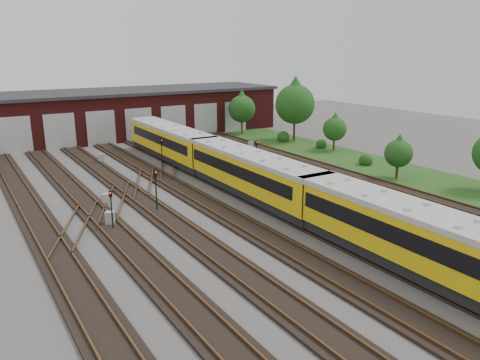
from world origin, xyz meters
TOP-DOWN VIEW (x-y plane):
  - ground at (0.00, 0.00)m, footprint 120.00×120.00m
  - track_network at (-0.17, 0.59)m, footprint 30.40×70.00m
  - maintenance_shed at (-0.01, 39.97)m, footprint 51.00×12.50m
  - grass_verge at (19.00, 10.00)m, footprint 8.00×55.00m
  - metro_train at (2.00, 5.62)m, footprint 3.13×48.75m
  - signal_mast_0 at (-9.90, 4.54)m, footprint 0.25×0.24m
  - signal_mast_1 at (-5.91, 6.47)m, footprint 0.28×0.26m
  - signal_mast_2 at (0.02, 19.39)m, footprint 0.25×0.23m
  - signal_mast_3 at (6.95, 12.10)m, footprint 0.27×0.25m
  - relay_cabinet_0 at (-9.81, 5.42)m, footprint 0.79×0.74m
  - relay_cabinet_1 at (-4.96, 24.18)m, footprint 0.77×0.71m
  - relay_cabinet_2 at (-8.75, 9.95)m, footprint 0.60×0.50m
  - relay_cabinet_3 at (9.70, 12.52)m, footprint 0.77×0.68m
  - relay_cabinet_4 at (12.93, 22.14)m, footprint 0.57×0.49m
  - tree_0 at (17.49, 31.38)m, footprint 3.85×3.85m
  - tree_1 at (20.71, 15.73)m, footprint 2.82×2.82m
  - tree_2 at (20.62, 23.30)m, footprint 5.18×5.18m
  - tree_3 at (16.94, 3.12)m, footprint 2.61×2.61m
  - bush_0 at (18.54, 8.54)m, footprint 1.45×1.45m
  - bush_1 at (19.18, 23.76)m, footprint 1.63×1.63m
  - bush_2 at (20.51, 17.70)m, footprint 1.34×1.34m

SIDE VIEW (x-z plane):
  - ground at x=0.00m, z-range 0.00..0.00m
  - grass_verge at x=19.00m, z-range 0.00..0.05m
  - track_network at x=-0.17m, z-range -0.06..0.27m
  - relay_cabinet_4 at x=12.93m, z-range 0.00..0.87m
  - relay_cabinet_2 at x=-8.75m, z-range 0.00..0.99m
  - relay_cabinet_0 at x=-9.81m, z-range 0.00..1.05m
  - relay_cabinet_1 at x=-4.96m, z-range 0.00..1.05m
  - relay_cabinet_3 at x=9.70m, z-range 0.00..1.12m
  - bush_2 at x=20.51m, z-range 0.00..1.34m
  - bush_0 at x=18.54m, z-range 0.00..1.45m
  - bush_1 at x=19.18m, z-range 0.00..1.63m
  - signal_mast_0 at x=-9.90m, z-range 0.39..3.19m
  - signal_mast_2 at x=0.02m, z-range 0.41..3.36m
  - signal_mast_3 at x=6.95m, z-range 0.44..3.69m
  - signal_mast_1 at x=-5.91m, z-range 0.45..3.71m
  - metro_train at x=2.00m, z-range 0.37..3.83m
  - tree_3 at x=16.94m, z-range 0.61..4.95m
  - tree_1 at x=20.71m, z-range 0.67..5.35m
  - maintenance_shed at x=-0.01m, z-range 0.03..6.38m
  - tree_0 at x=17.49m, z-range 0.91..7.29m
  - tree_2 at x=20.62m, z-range 1.23..9.81m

